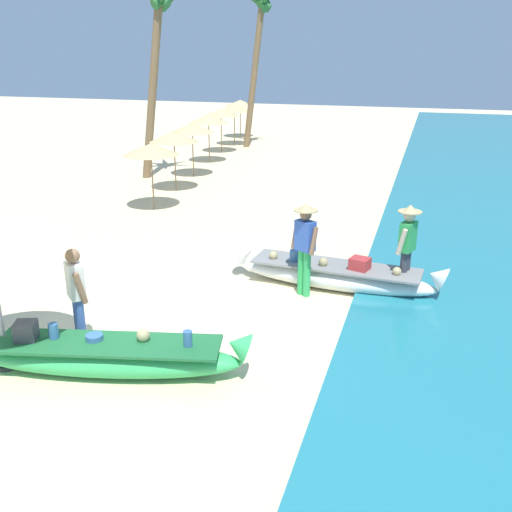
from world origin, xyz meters
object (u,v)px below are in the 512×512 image
Objects in this scene: palm_tree_tall_inland at (260,21)px; person_vendor_assistant at (407,243)px; boat_green_foreground at (107,356)px; palm_tree_leaning_seaward at (158,17)px; person_vendor_hatted at (305,243)px; boat_white_midground at (335,275)px; person_tourist_customer at (77,293)px.

person_vendor_assistant is at bearing -64.52° from palm_tree_tall_inland.
boat_green_foreground is 14.24m from palm_tree_leaning_seaward.
palm_tree_leaning_seaward reaches higher than person_vendor_hatted.
person_tourist_customer is (-3.42, -3.55, 0.66)m from boat_white_midground.
boat_green_foreground is 4.88m from boat_white_midground.
person_vendor_assistant is (3.93, 4.20, 0.74)m from boat_green_foreground.
boat_white_midground is 1.06m from person_vendor_hatted.
palm_tree_tall_inland is at bearing 115.48° from person_vendor_assistant.
person_vendor_hatted reaches higher than person_tourist_customer.
palm_tree_tall_inland is 7.73m from palm_tree_leaning_seaward.
person_vendor_hatted is 0.27× the size of palm_tree_leaning_seaward.
palm_tree_leaning_seaward is (-4.05, 11.80, 4.47)m from person_tourist_customer.
palm_tree_leaning_seaward is at bearing -99.36° from palm_tree_tall_inland.
person_tourist_customer is 0.93× the size of person_vendor_assistant.
person_tourist_customer is 5.96m from person_vendor_assistant.
person_vendor_assistant is at bearing 46.94° from boat_green_foreground.
palm_tree_tall_inland is at bearing 109.19° from person_vendor_hatted.
person_vendor_hatted is 0.26× the size of palm_tree_tall_inland.
person_vendor_assistant is 18.07m from palm_tree_tall_inland.
person_vendor_assistant is at bearing 3.50° from boat_white_midground.
palm_tree_leaning_seaward is (-6.96, 8.76, 4.35)m from person_vendor_hatted.
boat_white_midground is 2.35× the size of person_vendor_hatted.
person_vendor_hatted is 1.10× the size of person_tourist_customer.
palm_tree_leaning_seaward reaches higher than boat_green_foreground.
person_vendor_hatted is 12.00m from palm_tree_leaning_seaward.
boat_white_midground is 17.84m from palm_tree_tall_inland.
person_vendor_assistant is at bearing 37.51° from person_tourist_customer.
boat_white_midground is 4.98m from person_tourist_customer.
boat_white_midground is at bearing 46.02° from person_tourist_customer.
boat_green_foreground is 5.80m from person_vendor_assistant.
palm_tree_tall_inland reaches higher than boat_white_midground.
person_vendor_hatted reaches higher than person_vendor_assistant.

